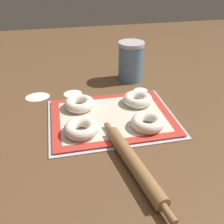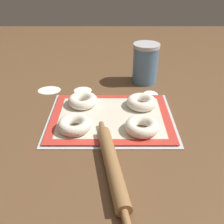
% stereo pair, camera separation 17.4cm
% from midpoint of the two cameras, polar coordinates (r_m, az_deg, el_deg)
% --- Properties ---
extents(ground_plane, '(2.80, 2.80, 0.00)m').
position_cam_midpoint_polar(ground_plane, '(1.00, 5.27, -1.16)').
color(ground_plane, brown).
extents(baking_tray, '(0.47, 0.37, 0.01)m').
position_cam_midpoint_polar(baking_tray, '(0.98, 5.06, -1.57)').
color(baking_tray, silver).
rests_on(baking_tray, ground_plane).
extents(baking_mat, '(0.45, 0.34, 0.00)m').
position_cam_midpoint_polar(baking_mat, '(0.98, 5.08, -1.30)').
color(baking_mat, red).
rests_on(baking_mat, baking_tray).
extents(bagel_front_left, '(0.12, 0.12, 0.04)m').
position_cam_midpoint_polar(bagel_front_left, '(0.90, -2.37, -3.08)').
color(bagel_front_left, silver).
rests_on(bagel_front_left, baking_mat).
extents(bagel_front_right, '(0.12, 0.12, 0.04)m').
position_cam_midpoint_polar(bagel_front_right, '(0.91, 12.37, -3.40)').
color(bagel_front_right, silver).
rests_on(bagel_front_right, baking_mat).
extents(bagel_back_left, '(0.12, 0.12, 0.04)m').
position_cam_midpoint_polar(bagel_back_left, '(1.04, -1.39, 2.27)').
color(bagel_back_left, silver).
rests_on(bagel_back_left, baking_mat).
extents(bagel_back_right, '(0.12, 0.12, 0.04)m').
position_cam_midpoint_polar(bagel_back_right, '(1.05, 11.49, 1.87)').
color(bagel_back_right, silver).
rests_on(bagel_back_right, baking_mat).
extents(flour_canister, '(0.12, 0.12, 0.19)m').
position_cam_midpoint_polar(flour_canister, '(1.26, 11.58, 10.18)').
color(flour_canister, slate).
rests_on(flour_canister, ground_plane).
extents(rolling_pin, '(0.10, 0.42, 0.04)m').
position_cam_midpoint_polar(rolling_pin, '(0.76, 7.03, -11.75)').
color(rolling_pin, olive).
rests_on(rolling_pin, ground_plane).
extents(flour_patch_near, '(0.08, 0.08, 0.00)m').
position_cam_midpoint_polar(flour_patch_near, '(1.18, -1.98, 4.57)').
color(flour_patch_near, white).
rests_on(flour_patch_near, ground_plane).
extents(flour_patch_far, '(0.07, 0.07, 0.00)m').
position_cam_midpoint_polar(flour_patch_far, '(1.18, 12.90, 3.62)').
color(flour_patch_far, white).
rests_on(flour_patch_far, ground_plane).
extents(flour_patch_side, '(0.10, 0.08, 0.00)m').
position_cam_midpoint_polar(flour_patch_side, '(1.20, -9.28, 4.58)').
color(flour_patch_side, white).
rests_on(flour_patch_side, ground_plane).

